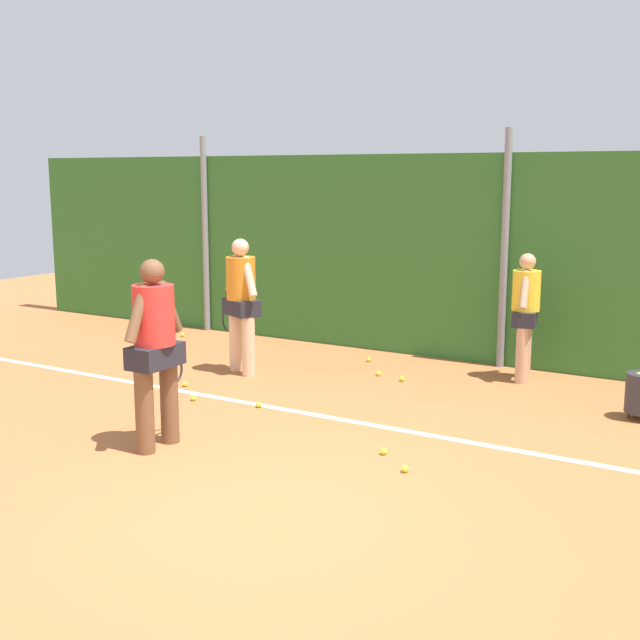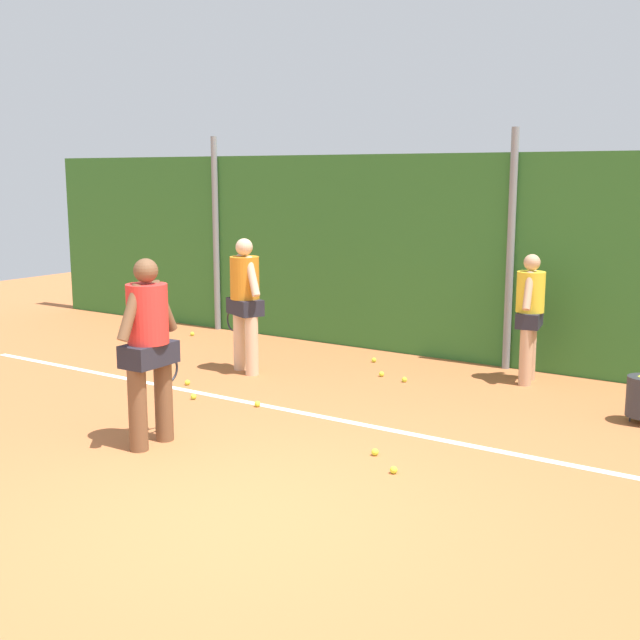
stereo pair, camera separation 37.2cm
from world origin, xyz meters
The scene contains 17 objects.
ground_plane centered at (0.00, 1.69, 0.00)m, with size 26.73×26.73×0.00m, color #B76638.
hedge_fence_backdrop centered at (0.00, 5.74, 1.42)m, with size 17.38×0.25×2.83m, color #33702D.
fence_post_left centered at (-5.01, 5.57, 1.57)m, with size 0.10×0.10×3.15m, color gray.
fence_post_center centered at (0.00, 5.57, 1.57)m, with size 0.10×0.10×3.15m, color gray.
court_baseline_paint centered at (0.00, 2.38, 0.00)m, with size 12.70×0.10×0.01m, color white.
player_foreground_near centered at (-1.72, 0.73, 1.01)m, with size 0.39×0.82×1.80m.
player_midcourt centered at (-2.77, 3.50, 0.98)m, with size 0.77×0.49×1.75m.
player_backcourt_far centered at (0.48, 5.02, 0.90)m, with size 0.35×0.66×1.60m.
tennis_ball_0 centered at (-1.64, 4.90, 0.03)m, with size 0.07×0.07×0.07m, color #CCDB33.
tennis_ball_1 centered at (0.22, 1.65, 0.03)m, with size 0.07×0.07×0.07m, color #CCDB33.
tennis_ball_2 centered at (-1.17, 4.27, 0.03)m, with size 0.07×0.07×0.07m, color #CCDB33.
tennis_ball_3 centered at (-2.47, 2.14, 0.03)m, with size 0.07×0.07×0.07m, color #CCDB33.
tennis_ball_4 centered at (-4.98, 4.90, 0.03)m, with size 0.07×0.07×0.07m, color #CCDB33.
tennis_ball_6 centered at (0.58, 1.34, 0.03)m, with size 0.07×0.07×0.07m, color #CCDB33.
tennis_ball_7 centered at (-1.66, 2.31, 0.03)m, with size 0.07×0.07×0.07m, color #CCDB33.
tennis_ball_9 centered at (-2.96, 2.58, 0.03)m, with size 0.07×0.07×0.07m, color #CCDB33.
tennis_ball_12 centered at (-0.79, 4.17, 0.03)m, with size 0.07×0.07×0.07m, color #CCDB33.
Camera 2 is at (3.72, -4.61, 2.58)m, focal length 45.55 mm.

